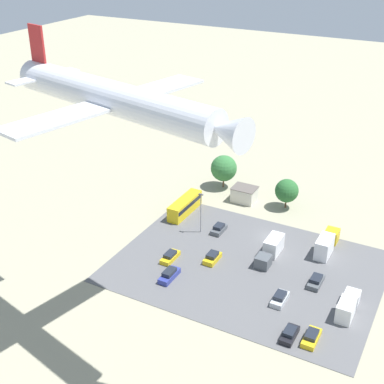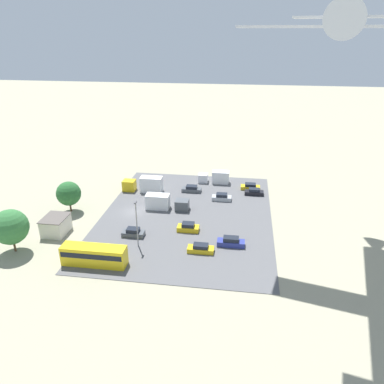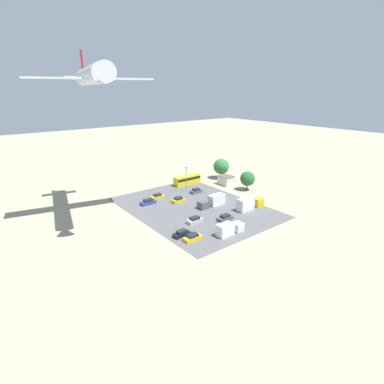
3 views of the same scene
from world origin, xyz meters
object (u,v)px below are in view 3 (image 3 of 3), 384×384
parked_car_4 (148,202)px  airplane (92,75)px  parked_car_6 (182,234)px  parked_truck_2 (229,229)px  shed_building (226,180)px  parked_truck_1 (249,204)px  parked_car_2 (157,196)px  parked_car_1 (193,237)px  bus (187,179)px  parked_car_3 (196,191)px  parked_car_5 (178,200)px  parked_truck_0 (213,201)px  parked_car_0 (225,218)px  parked_car_7 (195,220)px

parked_car_4 → airplane: (-2.33, 14.08, 34.67)m
parked_car_6 → parked_truck_2: bearing=57.0°
shed_building → parked_truck_1: (-21.06, 11.27, 0.09)m
parked_car_2 → airplane: airplane is taller
parked_car_1 → airplane: bearing=-155.3°
bus → parked_car_3: bearing=159.6°
parked_car_3 → parked_car_5: 10.10m
parked_car_5 → parked_truck_0: bearing=36.2°
bus → parked_car_0: (-31.04, 11.10, -1.12)m
parked_car_3 → airplane: size_ratio=0.11×
parked_car_6 → parked_truck_0: size_ratio=0.47×
parked_car_2 → parked_car_6: (-25.40, 9.12, 0.01)m
parked_truck_0 → parked_car_7: bearing=117.3°
parked_truck_1 → parked_truck_2: 17.41m
shed_building → parked_truck_0: 21.71m
airplane → parked_car_4: bearing=-157.7°
parked_car_5 → parked_car_6: (-18.57, 12.30, -0.06)m
bus → parked_truck_1: 29.74m
parked_car_3 → parked_car_4: size_ratio=0.84×
parked_car_6 → parked_car_3: bearing=135.0°
parked_car_6 → parked_car_5: bearing=146.5°
bus → parked_car_4: 22.94m
parked_car_3 → parked_car_2: bearing=74.5°
parked_car_0 → parked_car_7: parked_car_7 is taller
parked_car_4 → parked_truck_0: size_ratio=0.53×
bus → parked_truck_0: (-21.39, 6.80, -0.33)m
shed_building → parked_car_2: shed_building is taller
parked_car_1 → parked_car_7: parked_car_7 is taller
parked_car_1 → parked_car_3: bearing=139.8°
airplane → parked_car_2: bearing=-152.3°
parked_car_7 → parked_truck_0: (5.93, -11.50, 0.76)m
parked_car_7 → parked_truck_0: bearing=117.3°
bus → parked_truck_2: (-37.39, 16.10, -0.38)m
shed_building → airplane: (-2.34, 46.07, 33.81)m
parked_car_3 → parked_car_5: parked_car_5 is taller
parked_car_7 → parked_car_5: bearing=160.2°
parked_car_1 → parked_car_6: 3.11m
shed_building → parked_truck_1: 23.88m
parked_car_0 → parked_car_6: parked_car_0 is taller
bus → parked_car_6: bearing=141.0°
parked_truck_1 → parked_truck_2: bearing=-63.9°
parked_car_7 → parked_truck_0: size_ratio=0.47×
parked_car_6 → parked_truck_0: 21.10m
parked_car_0 → parked_car_6: 14.28m
parked_car_2 → parked_truck_2: parked_truck_2 is taller
parked_car_6 → parked_truck_1: parked_truck_1 is taller
parked_car_0 → parked_car_4: parked_car_4 is taller
parked_car_4 → parked_car_5: bearing=-116.9°
parked_car_4 → airplane: bearing=99.4°
parked_car_2 → parked_car_3: 13.21m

